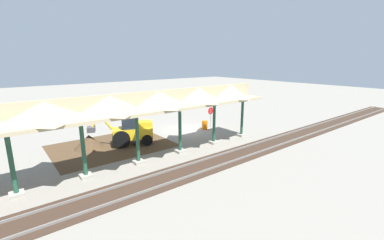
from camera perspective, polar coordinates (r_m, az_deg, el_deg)
The scene contains 8 objects.
ground_plane at distance 25.94m, azimuth -1.15°, elevation -2.26°, with size 120.00×120.00×0.00m, color gray.
dirt_work_zone at distance 22.29m, azimuth -17.36°, elevation -5.50°, with size 9.19×7.00×0.01m, color #4C3823.
platform_canopy at distance 17.10m, azimuth -12.39°, elevation 3.62°, with size 22.21×3.20×4.90m.
rail_tracks at distance 20.47m, azimuth 12.38°, elevation -6.79°, with size 60.00×2.58×0.15m.
stop_sign at distance 27.01m, azimuth 4.18°, elevation 1.58°, with size 0.76×0.08×2.08m.
backhoe at distance 21.92m, azimuth -13.45°, elevation -2.11°, with size 5.13×2.93×2.82m.
dirt_mound at distance 22.42m, azimuth -21.78°, elevation -5.76°, with size 4.72×4.72×2.16m, color #4C3823.
traffic_barrel at distance 26.17m, azimuth 2.84°, elevation -1.12°, with size 0.56×0.56×0.90m, color orange.
Camera 1 is at (15.02, 19.98, 6.95)m, focal length 24.00 mm.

